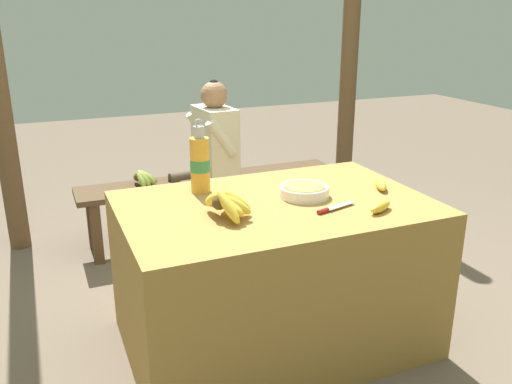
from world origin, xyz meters
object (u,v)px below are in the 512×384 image
(banana_bunch_ripe, at_px, (227,202))
(serving_bowl, at_px, (304,190))
(wooden_bench, at_px, (212,187))
(banana_bunch_green, at_px, (143,177))
(knife, at_px, (331,209))
(support_post_far, at_px, (349,55))
(loose_banana_side, at_px, (381,184))
(seated_vendor, at_px, (209,151))
(water_bottle, at_px, (200,164))
(loose_banana_front, at_px, (380,207))

(banana_bunch_ripe, bearing_deg, serving_bowl, 15.74)
(wooden_bench, relative_size, banana_bunch_green, 7.60)
(knife, height_order, support_post_far, support_post_far)
(loose_banana_side, distance_m, support_post_far, 1.90)
(serving_bowl, relative_size, wooden_bench, 0.13)
(serving_bowl, relative_size, knife, 1.08)
(wooden_bench, height_order, seated_vendor, seated_vendor)
(water_bottle, relative_size, support_post_far, 0.15)
(banana_bunch_ripe, relative_size, serving_bowl, 1.21)
(serving_bowl, distance_m, loose_banana_front, 0.35)
(seated_vendor, bearing_deg, banana_bunch_green, -9.86)
(serving_bowl, xyz_separation_m, support_post_far, (1.21, 1.61, 0.43))
(wooden_bench, bearing_deg, seated_vendor, -128.45)
(knife, relative_size, support_post_far, 0.09)
(knife, bearing_deg, water_bottle, 117.01)
(loose_banana_side, height_order, knife, loose_banana_side)
(water_bottle, distance_m, knife, 0.63)
(knife, distance_m, banana_bunch_green, 1.57)
(knife, xyz_separation_m, banana_bunch_green, (-0.50, 1.48, -0.23))
(knife, relative_size, wooden_bench, 0.12)
(banana_bunch_ripe, bearing_deg, banana_bunch_green, 93.01)
(loose_banana_side, bearing_deg, support_post_far, 63.32)
(loose_banana_side, distance_m, wooden_bench, 1.42)
(serving_bowl, xyz_separation_m, seated_vendor, (-0.05, 1.24, -0.11))
(seated_vendor, bearing_deg, wooden_bench, -133.79)
(seated_vendor, bearing_deg, knife, 87.46)
(wooden_bench, bearing_deg, support_post_far, 15.36)
(banana_bunch_ripe, relative_size, wooden_bench, 0.15)
(water_bottle, bearing_deg, seated_vendor, 70.31)
(knife, bearing_deg, serving_bowl, 78.40)
(knife, distance_m, support_post_far, 2.22)
(serving_bowl, relative_size, seated_vendor, 0.21)
(banana_bunch_ripe, distance_m, wooden_bench, 1.50)
(loose_banana_side, relative_size, banana_bunch_green, 0.67)
(water_bottle, relative_size, banana_bunch_green, 1.46)
(loose_banana_side, xyz_separation_m, wooden_bench, (-0.40, 1.31, -0.36))
(serving_bowl, bearing_deg, banana_bunch_green, 110.77)
(banana_bunch_ripe, height_order, loose_banana_front, banana_bunch_ripe)
(loose_banana_front, bearing_deg, banana_bunch_ripe, 164.04)
(loose_banana_side, relative_size, wooden_bench, 0.09)
(loose_banana_front, bearing_deg, banana_bunch_green, 113.70)
(water_bottle, xyz_separation_m, support_post_far, (1.62, 1.37, 0.33))
(wooden_bench, relative_size, support_post_far, 0.76)
(water_bottle, bearing_deg, loose_banana_front, -41.15)
(knife, distance_m, seated_vendor, 1.45)
(banana_bunch_green, bearing_deg, water_bottle, -85.88)
(banana_bunch_ripe, relative_size, loose_banana_front, 1.83)
(wooden_bench, bearing_deg, banana_bunch_ripe, -105.51)
(loose_banana_side, distance_m, banana_bunch_green, 1.59)
(seated_vendor, relative_size, banana_bunch_green, 4.62)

